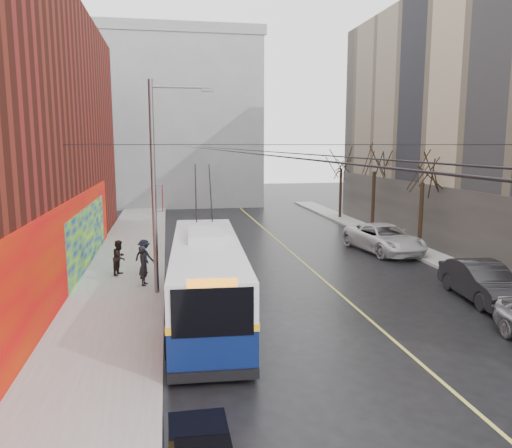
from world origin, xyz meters
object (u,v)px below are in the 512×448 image
(tree_near, at_px, (423,169))
(trolleybus, at_px, (207,276))
(pedestrian_a, at_px, (144,265))
(tree_far, at_px, (341,159))
(following_car, at_px, (191,240))
(parked_car_b, at_px, (482,282))
(tree_mid, at_px, (375,161))
(pedestrian_b, at_px, (119,257))
(parked_car_c, at_px, (384,238))
(pedestrian_c, at_px, (144,256))
(streetlight_pole, at_px, (157,183))

(tree_near, distance_m, trolleybus, 16.44)
(pedestrian_a, bearing_deg, tree_far, -32.56)
(tree_far, height_order, following_car, tree_far)
(parked_car_b, distance_m, pedestrian_a, 14.51)
(tree_mid, bearing_deg, pedestrian_b, -150.43)
(trolleybus, bearing_deg, parked_car_c, 42.74)
(tree_near, bearing_deg, trolleybus, -146.30)
(tree_mid, xyz_separation_m, following_car, (-13.43, -4.70, -4.44))
(parked_car_c, height_order, pedestrian_a, pedestrian_a)
(pedestrian_a, bearing_deg, tree_near, -65.62)
(tree_far, relative_size, trolleybus, 0.56)
(parked_car_b, relative_size, pedestrian_c, 2.91)
(tree_near, bearing_deg, pedestrian_b, -171.00)
(tree_mid, bearing_deg, parked_car_b, -97.12)
(trolleybus, xyz_separation_m, pedestrian_a, (-2.50, 4.15, -0.48))
(tree_far, distance_m, parked_car_c, 14.24)
(pedestrian_a, bearing_deg, pedestrian_c, 9.75)
(tree_far, xyz_separation_m, parked_car_b, (-2.00, -23.01, -4.35))
(trolleybus, bearing_deg, parked_car_b, 2.46)
(tree_far, bearing_deg, parked_car_c, -98.47)
(streetlight_pole, height_order, parked_car_c, streetlight_pole)
(parked_car_c, relative_size, pedestrian_a, 3.33)
(parked_car_c, bearing_deg, tree_far, 73.17)
(trolleybus, distance_m, parked_car_b, 11.40)
(parked_car_b, height_order, pedestrian_a, pedestrian_a)
(pedestrian_a, xyz_separation_m, pedestrian_b, (-1.24, 2.06, -0.05))
(tree_mid, xyz_separation_m, pedestrian_a, (-15.87, -11.77, -4.20))
(tree_near, bearing_deg, parked_car_c, 163.91)
(tree_near, height_order, parked_car_c, tree_near)
(pedestrian_b, bearing_deg, following_car, -16.82)
(pedestrian_c, bearing_deg, pedestrian_b, 39.96)
(tree_near, height_order, pedestrian_c, tree_near)
(tree_near, height_order, trolleybus, tree_near)
(tree_far, relative_size, parked_car_b, 1.36)
(parked_car_b, bearing_deg, tree_mid, 88.91)
(tree_near, distance_m, pedestrian_c, 16.64)
(tree_near, relative_size, pedestrian_b, 3.76)
(trolleybus, xyz_separation_m, pedestrian_c, (-2.58, 6.35, -0.55))
(trolleybus, bearing_deg, tree_near, 36.59)
(parked_car_b, bearing_deg, following_car, 141.34)
(following_car, xyz_separation_m, pedestrian_c, (-2.52, -4.88, 0.17))
(parked_car_c, bearing_deg, pedestrian_a, -167.28)
(following_car, bearing_deg, tree_far, 44.37)
(tree_mid, relative_size, trolleybus, 0.57)
(tree_far, bearing_deg, streetlight_pole, -127.12)
(pedestrian_b, bearing_deg, tree_far, -26.19)
(streetlight_pole, height_order, trolleybus, streetlight_pole)
(tree_near, bearing_deg, streetlight_pole, -158.38)
(streetlight_pole, distance_m, following_car, 9.39)
(parked_car_c, bearing_deg, following_car, 163.06)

